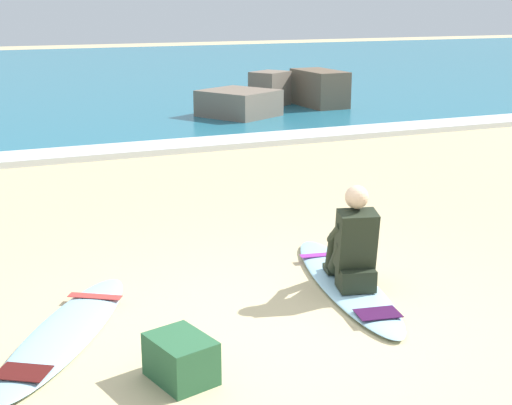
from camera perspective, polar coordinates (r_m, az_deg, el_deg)
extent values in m
plane|color=#CCB584|center=(6.02, 3.10, -9.76)|extent=(80.00, 80.00, 0.00)
cube|color=teal|center=(26.24, -17.68, 9.43)|extent=(80.00, 28.00, 0.10)
cube|color=white|center=(12.79, -11.55, 3.96)|extent=(80.00, 0.90, 0.11)
ellipsoid|color=#9ED1E5|center=(6.85, 7.10, -6.31)|extent=(0.93, 2.51, 0.07)
cube|color=purple|center=(7.44, 5.32, -4.12)|extent=(0.49, 0.18, 0.01)
cube|color=#351037|center=(6.16, 9.60, -8.61)|extent=(0.40, 0.30, 0.01)
cube|color=black|center=(6.58, 7.89, -5.96)|extent=(0.37, 0.33, 0.20)
cylinder|color=black|center=(6.66, 6.67, -4.25)|extent=(0.25, 0.43, 0.43)
cylinder|color=black|center=(6.86, 6.10, -3.91)|extent=(0.18, 0.28, 0.42)
cube|color=black|center=(6.99, 5.87, -5.23)|extent=(0.15, 0.24, 0.05)
cylinder|color=black|center=(6.72, 8.32, -4.14)|extent=(0.25, 0.43, 0.43)
cylinder|color=black|center=(6.92, 7.95, -3.80)|extent=(0.18, 0.28, 0.42)
cube|color=black|center=(7.05, 7.77, -5.11)|extent=(0.15, 0.24, 0.05)
cube|color=black|center=(6.49, 7.90, -2.96)|extent=(0.40, 0.37, 0.57)
sphere|color=beige|center=(6.41, 7.96, 0.43)|extent=(0.21, 0.21, 0.21)
cylinder|color=black|center=(6.59, 6.38, -2.41)|extent=(0.19, 0.41, 0.31)
cylinder|color=black|center=(6.66, 8.72, -2.29)|extent=(0.19, 0.41, 0.31)
ellipsoid|color=#9ED1E5|center=(6.04, -14.80, -9.84)|extent=(1.64, 2.20, 0.07)
cube|color=red|center=(6.56, -12.60, -7.23)|extent=(0.46, 0.34, 0.01)
cube|color=#4A1311|center=(5.45, -17.94, -12.62)|extent=(0.44, 0.40, 0.01)
cube|color=brown|center=(17.76, 5.03, 8.82)|extent=(0.88, 1.60, 0.96)
cube|color=#756656|center=(17.80, 1.11, 8.83)|extent=(1.10, 1.05, 0.92)
cube|color=#756656|center=(16.15, -1.37, 7.68)|extent=(1.90, 1.95, 0.67)
cube|color=#285B38|center=(5.21, -5.95, -12.18)|extent=(0.47, 0.56, 0.32)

